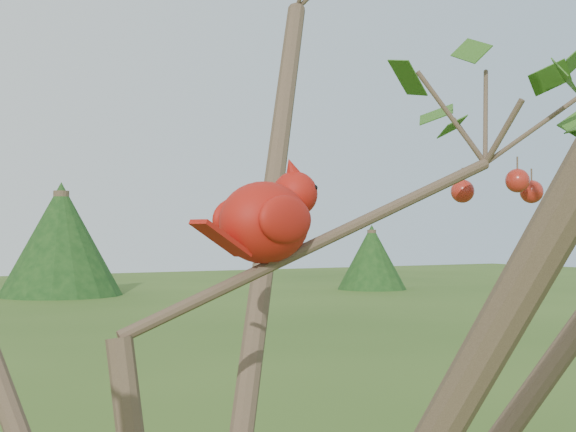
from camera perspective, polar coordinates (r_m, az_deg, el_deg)
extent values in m
sphere|color=#A42116|center=(1.38, 16.00, 2.44)|extent=(0.04, 0.04, 0.04)
sphere|color=#A42116|center=(1.44, 16.93, 1.66)|extent=(0.04, 0.04, 0.04)
sphere|color=#A42116|center=(1.40, 12.31, 1.73)|extent=(0.04, 0.04, 0.04)
ellipsoid|color=#A4190E|center=(1.14, -1.68, -0.46)|extent=(0.17, 0.15, 0.12)
sphere|color=#A4190E|center=(1.19, 0.49, 1.57)|extent=(0.09, 0.09, 0.07)
cone|color=#A4190E|center=(1.18, 0.31, 3.21)|extent=(0.06, 0.05, 0.05)
cone|color=#D85914|center=(1.21, 1.54, 1.35)|extent=(0.04, 0.03, 0.02)
ellipsoid|color=black|center=(1.20, 1.20, 1.32)|extent=(0.03, 0.04, 0.03)
cube|color=#A4190E|center=(1.08, -4.76, -1.61)|extent=(0.09, 0.06, 0.05)
ellipsoid|color=#A4190E|center=(1.16, -3.48, -0.31)|extent=(0.11, 0.06, 0.07)
ellipsoid|color=#A4190E|center=(1.10, -0.17, -0.26)|extent=(0.11, 0.06, 0.07)
cylinder|color=#3C2C20|center=(28.00, -15.85, -1.87)|extent=(0.53, 0.53, 3.52)
cone|color=#133312|center=(28.00, -15.84, -1.57)|extent=(4.11, 4.11, 3.82)
cylinder|color=#3C2C20|center=(30.19, 5.98, -3.09)|extent=(0.33, 0.33, 2.23)
cone|color=#133312|center=(30.19, 5.98, -2.91)|extent=(2.60, 2.60, 2.41)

